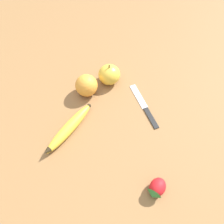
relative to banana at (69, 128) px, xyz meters
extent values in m
plane|color=olive|center=(-0.07, 0.06, -0.02)|extent=(3.00, 3.00, 0.00)
ellipsoid|color=gold|center=(0.00, 0.00, 0.00)|extent=(0.21, 0.12, 0.03)
cone|color=#2D2314|center=(0.09, -0.04, 0.01)|extent=(0.03, 0.03, 0.03)
sphere|color=#2D2314|center=(-0.10, 0.04, 0.00)|extent=(0.01, 0.01, 0.01)
sphere|color=orange|center=(-0.16, 0.02, 0.02)|extent=(0.08, 0.08, 0.08)
ellipsoid|color=red|center=(0.14, 0.29, 0.00)|extent=(0.07, 0.06, 0.04)
cone|color=#337A33|center=(0.16, 0.28, 0.00)|extent=(0.03, 0.04, 0.04)
ellipsoid|color=gold|center=(-0.23, 0.09, 0.02)|extent=(0.08, 0.08, 0.07)
cylinder|color=#4C3319|center=(-0.23, 0.09, 0.06)|extent=(0.00, 0.00, 0.01)
cube|color=silver|center=(-0.18, 0.21, -0.02)|extent=(0.10, 0.08, 0.00)
cube|color=black|center=(-0.09, 0.26, -0.01)|extent=(0.08, 0.06, 0.01)
camera|label=1|loc=(0.30, 0.19, 0.62)|focal=35.00mm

